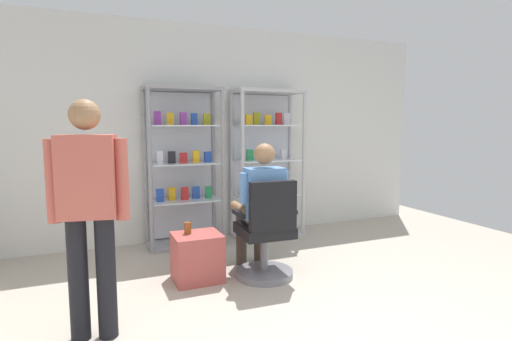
% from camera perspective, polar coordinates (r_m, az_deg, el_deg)
% --- Properties ---
extents(back_wall, '(6.00, 0.10, 2.70)m').
position_cam_1_polar(back_wall, '(5.30, -5.11, 5.29)').
color(back_wall, silver).
rests_on(back_wall, ground).
extents(display_cabinet_left, '(0.90, 0.45, 1.90)m').
position_cam_1_polar(display_cabinet_left, '(4.96, -10.30, 0.65)').
color(display_cabinet_left, gray).
rests_on(display_cabinet_left, ground).
extents(display_cabinet_right, '(0.90, 0.45, 1.90)m').
position_cam_1_polar(display_cabinet_right, '(5.30, 1.38, 1.16)').
color(display_cabinet_right, '#B7B7BC').
rests_on(display_cabinet_right, ground).
extents(office_chair, '(0.57, 0.56, 0.96)m').
position_cam_1_polar(office_chair, '(3.87, 1.48, -9.55)').
color(office_chair, slate).
rests_on(office_chair, ground).
extents(seated_shopkeeper, '(0.50, 0.58, 1.29)m').
position_cam_1_polar(seated_shopkeeper, '(3.94, 0.61, -4.48)').
color(seated_shopkeeper, '#3F382D').
rests_on(seated_shopkeeper, ground).
extents(storage_crate, '(0.44, 0.39, 0.45)m').
position_cam_1_polar(storage_crate, '(3.92, -8.31, -12.03)').
color(storage_crate, '#B24C47').
rests_on(storage_crate, ground).
extents(tea_glass, '(0.07, 0.07, 0.11)m').
position_cam_1_polar(tea_glass, '(3.87, -9.63, -8.01)').
color(tea_glass, brown).
rests_on(tea_glass, storage_crate).
extents(standing_customer, '(0.51, 0.29, 1.63)m').
position_cam_1_polar(standing_customer, '(2.91, -22.56, -4.52)').
color(standing_customer, black).
rests_on(standing_customer, ground).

